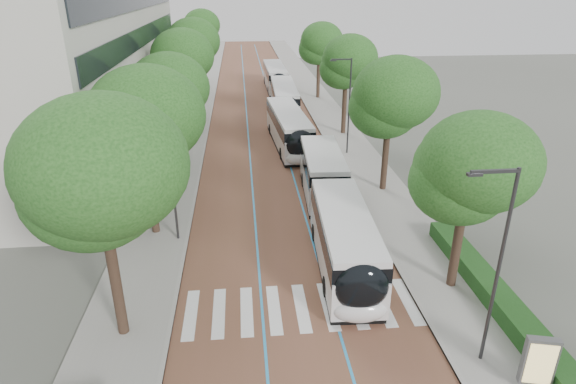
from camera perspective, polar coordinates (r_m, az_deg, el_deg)
The scene contains 21 objects.
ground at distance 21.85m, azimuth 1.39°, elevation -15.17°, with size 160.00×160.00×0.00m, color #51544C.
road at distance 58.56m, azimuth -3.41°, elevation 10.06°, with size 11.00×140.00×0.02m, color brown.
sidewalk_left at distance 58.75m, azimuth -10.85°, elevation 9.78°, with size 4.00×140.00×0.12m, color gray.
sidewalk_right at distance 59.30m, azimuth 3.96°, elevation 10.26°, with size 4.00×140.00×0.12m, color gray.
kerb_left at distance 58.60m, azimuth -8.97°, elevation 9.87°, with size 0.20×140.00×0.14m, color gray.
kerb_right at distance 59.02m, azimuth 2.11°, elevation 10.24°, with size 0.20×140.00×0.14m, color gray.
zebra_crossing at distance 22.64m, azimuth 1.60°, elevation -13.51°, with size 10.55×3.60×0.01m.
lane_line_left at distance 58.52m, azimuth -5.00°, elevation 10.01°, with size 0.12×126.00×0.01m, color #288BC8.
lane_line_right at distance 58.64m, azimuth -1.83°, elevation 10.12°, with size 0.12×126.00×0.01m, color #288BC8.
office_building at distance 48.57m, azimuth -27.21°, elevation 13.19°, with size 18.11×40.00×14.00m.
hedge at distance 24.21m, azimuth 23.80°, elevation -11.63°, with size 1.20×14.00×0.80m, color #1A4016.
streetlight_near at distance 18.69m, azimuth 23.49°, elevation -6.86°, with size 1.82×0.20×8.00m.
streetlight_far at distance 40.86m, azimuth 7.06°, elevation 10.90°, with size 1.82×0.20×8.00m.
lamp_post_left at distance 26.95m, azimuth -13.63°, elevation 2.14°, with size 0.14×0.14×8.00m, color #2E2E30.
trees_left at distance 39.91m, azimuth -13.58°, elevation 13.19°, with size 6.27×60.65×9.80m.
trees_right at distance 40.16m, azimuth 8.92°, elevation 12.84°, with size 5.69×47.24×8.87m.
lead_bus at distance 28.01m, azimuth 5.44°, elevation -1.99°, with size 3.41×18.50×3.20m.
bus_queued_0 at distance 43.22m, azimuth 0.14°, elevation 7.40°, with size 3.24×12.52×3.20m.
bus_queued_1 at distance 54.80m, azimuth -0.43°, elevation 10.89°, with size 2.82×12.45×3.20m.
bus_queued_2 at distance 68.14m, azimuth -1.52°, elevation 13.40°, with size 2.67×12.43×3.20m.
ad_panel at distance 20.04m, azimuth 27.55°, elevation -17.62°, with size 1.16×0.57×2.33m.
Camera 1 is at (-2.19, -16.90, 13.68)m, focal length 30.00 mm.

